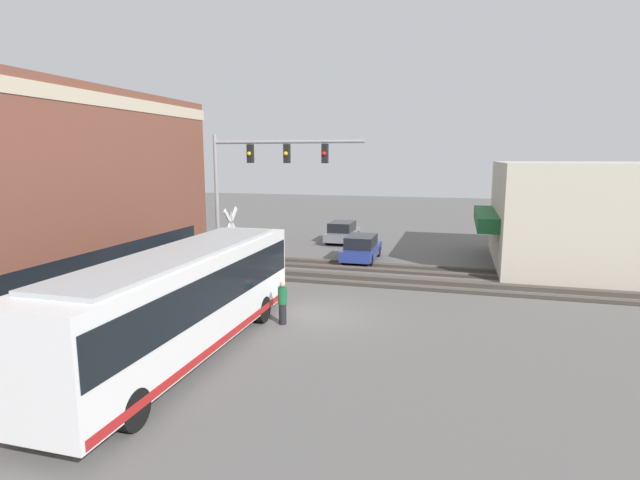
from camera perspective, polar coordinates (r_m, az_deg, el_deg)
The scene contains 11 objects.
ground_plane at distance 20.11m, azimuth -0.60°, elevation -8.51°, with size 120.00×120.00×0.00m, color #605E5B.
shop_building at distance 31.87m, azimuth 27.70°, elevation 2.54°, with size 10.89×10.41×5.90m.
city_bus at distance 16.11m, azimuth -15.54°, elevation -6.53°, with size 11.85×2.59×3.38m.
traffic_signal_gantry at distance 24.77m, azimuth -7.12°, elevation 7.59°, with size 0.42×7.64×7.31m.
crossing_signal at distance 24.43m, azimuth -10.10°, elevation 0.13°, with size 1.41×1.18×3.81m.
rail_track_near at distance 25.70m, azimuth 3.13°, elevation -4.44°, with size 2.60×60.00×0.15m.
rail_track_far at distance 28.75m, azimuth 4.51°, elevation -2.95°, with size 2.60×60.00×0.15m.
parked_car_blue at distance 30.22m, azimuth 4.76°, elevation -1.01°, with size 4.48×1.82×1.54m.
parked_car_grey at distance 36.68m, azimuth 2.58°, elevation 0.86°, with size 4.54×1.82×1.51m.
pedestrian_at_crossing at distance 25.26m, azimuth -8.64°, elevation -2.87°, with size 0.34×0.34×1.67m.
pedestrian_near_bus at distance 18.82m, azimuth -4.30°, elevation -7.14°, with size 0.34×0.34×1.65m.
Camera 1 is at (-18.36, -5.33, 6.23)m, focal length 28.00 mm.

